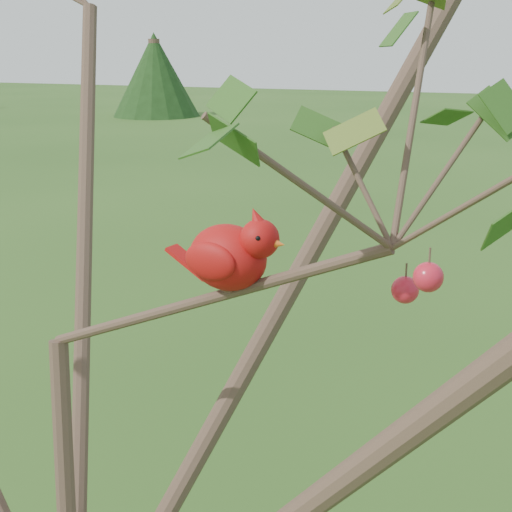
# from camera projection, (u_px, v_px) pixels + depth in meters

# --- Properties ---
(crabapple_tree) EXTENTS (2.35, 2.05, 2.95)m
(crabapple_tree) POSITION_uv_depth(u_px,v_px,m) (40.00, 275.00, 1.09)
(crabapple_tree) COLOR #473126
(crabapple_tree) RESTS_ON ground
(cardinal) EXTENTS (0.21, 0.12, 0.15)m
(cardinal) POSITION_uv_depth(u_px,v_px,m) (232.00, 255.00, 1.07)
(cardinal) COLOR #B80F0F
(cardinal) RESTS_ON ground
(distant_trees) EXTENTS (41.95, 9.88, 3.59)m
(distant_trees) POSITION_uv_depth(u_px,v_px,m) (469.00, 74.00, 23.26)
(distant_trees) COLOR #473126
(distant_trees) RESTS_ON ground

